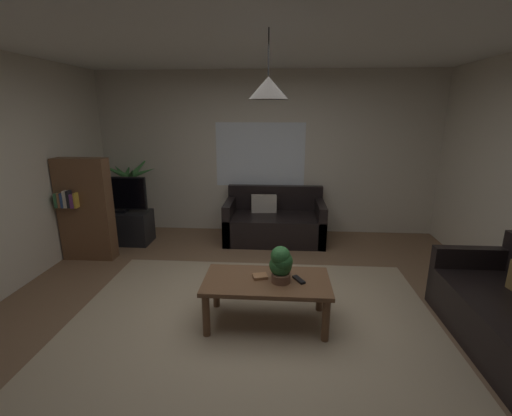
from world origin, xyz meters
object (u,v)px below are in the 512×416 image
Objects in this scene: bookshelf_corner at (85,209)px; tv_stand at (122,227)px; coffee_table at (267,286)px; book_on_table_0 at (260,276)px; pendant_lamp at (268,88)px; couch_under_window at (274,223)px; potted_palm_corner at (131,198)px; tv at (118,194)px; remote_on_table_0 at (299,280)px; potted_plant_on_table at (281,263)px.

tv_stand is at bearing 73.28° from bookshelf_corner.
tv_stand reaches higher than coffee_table.
book_on_table_0 is 1.71m from pendant_lamp.
couch_under_window is 1.18× the size of potted_palm_corner.
coffee_table is 0.11m from book_on_table_0.
pendant_lamp reaches higher than couch_under_window.
bookshelf_corner reaches higher than book_on_table_0.
tv_stand is 0.53m from tv.
tv_stand is 1.67× the size of pendant_lamp.
couch_under_window is 2.29m from coffee_table.
remote_on_table_0 is 0.11× the size of bookshelf_corner.
pendant_lamp is (-0.03, -2.29, 1.90)m from couch_under_window.
potted_plant_on_table is (0.11, -2.30, 0.36)m from couch_under_window.
tv_stand is 1.02× the size of tv.
couch_under_window is 9.61× the size of remote_on_table_0.
tv is at bearing -86.07° from potted_palm_corner.
potted_palm_corner is (-0.04, 0.51, -0.18)m from tv.
coffee_table is 7.44× the size of remote_on_table_0.
tv_stand is at bearing 90.00° from tv.
book_on_table_0 is 0.37m from remote_on_table_0.
tv is (-2.37, -0.30, 0.50)m from couch_under_window.
tv is at bearing 141.02° from potted_plant_on_table.
tv_stand is at bearing 113.93° from remote_on_table_0.
pendant_lamp is (-0.30, 0.00, 1.71)m from remote_on_table_0.
pendant_lamp is at bearing -40.60° from tv_stand.
remote_on_table_0 reaches higher than coffee_table.
coffee_table is at bearing 172.55° from potted_plant_on_table.
book_on_table_0 is at bearing -46.80° from potted_palm_corner.
remote_on_table_0 is at bearing 5.56° from potted_plant_on_table.
couch_under_window is 1.74× the size of tv.
book_on_table_0 is at bearing 150.42° from coffee_table.
remote_on_table_0 is at bearing -43.02° from potted_palm_corner.
potted_palm_corner is 1.12m from bookshelf_corner.
tv reaches higher than remote_on_table_0.
bookshelf_corner is at bearing 124.99° from remote_on_table_0.
book_on_table_0 is (-0.09, -2.25, 0.19)m from couch_under_window.
book_on_table_0 is 0.10× the size of bookshelf_corner.
bookshelf_corner reaches higher than potted_palm_corner.
tv is at bearing 139.44° from book_on_table_0.
tv is 3.37m from pendant_lamp.
potted_palm_corner is at bearing 133.20° from book_on_table_0.
bookshelf_corner reaches higher than tv.
couch_under_window is 1.71× the size of tv_stand.
potted_palm_corner reaches higher than couch_under_window.
potted_plant_on_table is 3.01m from bookshelf_corner.
potted_plant_on_table is at bearing -7.45° from coffee_table.
tv_stand is at bearing 139.40° from coffee_table.
potted_palm_corner is at bearing 134.93° from potted_plant_on_table.
potted_palm_corner is (-2.40, 0.21, 0.33)m from couch_under_window.
book_on_table_0 is 0.25× the size of pendant_lamp.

